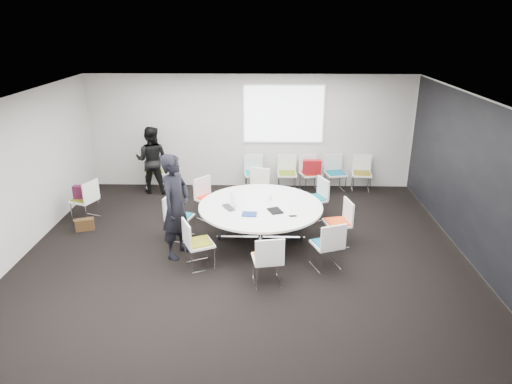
{
  "coord_description": "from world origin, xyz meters",
  "views": [
    {
      "loc": [
        0.38,
        -7.53,
        4.03
      ],
      "look_at": [
        0.2,
        0.4,
        1.0
      ],
      "focal_mm": 32.0,
      "sensor_mm": 36.0,
      "label": 1
    }
  ],
  "objects_px": {
    "chair_ring_g": "(267,268)",
    "chair_ring_f": "(199,252)",
    "chair_back_a": "(254,180)",
    "chair_person_back": "(155,179)",
    "chair_back_c": "(310,180)",
    "chair_back_e": "(361,180)",
    "chair_spare_left": "(86,207)",
    "chair_ring_c": "(258,196)",
    "chair_ring_h": "(327,253)",
    "chair_back_b": "(287,180)",
    "brown_bag": "(85,225)",
    "chair_ring_e": "(180,225)",
    "chair_back_d": "(335,180)",
    "laptop": "(231,207)",
    "conference_table": "(261,214)",
    "maroon_bag": "(83,192)",
    "chair_ring_b": "(314,206)",
    "cup": "(270,198)",
    "chair_ring_a": "(337,231)",
    "person_back": "(152,160)",
    "person_main": "(176,206)",
    "chair_ring_d": "(209,206)"
  },
  "relations": [
    {
      "from": "chair_ring_g",
      "to": "chair_ring_f",
      "type": "bearing_deg",
      "value": 146.37
    },
    {
      "from": "chair_back_a",
      "to": "chair_person_back",
      "type": "relative_size",
      "value": 1.0
    },
    {
      "from": "chair_back_c",
      "to": "chair_back_e",
      "type": "distance_m",
      "value": 1.26
    },
    {
      "from": "chair_spare_left",
      "to": "chair_ring_c",
      "type": "bearing_deg",
      "value": -57.28
    },
    {
      "from": "chair_ring_h",
      "to": "chair_back_b",
      "type": "height_order",
      "value": "same"
    },
    {
      "from": "chair_back_c",
      "to": "brown_bag",
      "type": "bearing_deg",
      "value": 9.77
    },
    {
      "from": "chair_spare_left",
      "to": "chair_ring_e",
      "type": "bearing_deg",
      "value": -90.55
    },
    {
      "from": "chair_ring_c",
      "to": "chair_back_d",
      "type": "xyz_separation_m",
      "value": [
        1.9,
        1.11,
        0.0
      ]
    },
    {
      "from": "chair_back_c",
      "to": "laptop",
      "type": "bearing_deg",
      "value": 42.01
    },
    {
      "from": "conference_table",
      "to": "chair_ring_c",
      "type": "xyz_separation_m",
      "value": [
        -0.09,
        1.64,
        -0.28
      ]
    },
    {
      "from": "chair_ring_e",
      "to": "chair_back_e",
      "type": "bearing_deg",
      "value": 139.71
    },
    {
      "from": "chair_back_a",
      "to": "chair_ring_e",
      "type": "bearing_deg",
      "value": 56.41
    },
    {
      "from": "chair_ring_e",
      "to": "maroon_bag",
      "type": "bearing_deg",
      "value": -95.8
    },
    {
      "from": "conference_table",
      "to": "chair_ring_b",
      "type": "distance_m",
      "value": 1.57
    },
    {
      "from": "laptop",
      "to": "brown_bag",
      "type": "bearing_deg",
      "value": 50.85
    },
    {
      "from": "chair_ring_b",
      "to": "chair_ring_g",
      "type": "relative_size",
      "value": 1.0
    },
    {
      "from": "chair_back_e",
      "to": "cup",
      "type": "bearing_deg",
      "value": 53.9
    },
    {
      "from": "chair_ring_c",
      "to": "brown_bag",
      "type": "distance_m",
      "value": 3.71
    },
    {
      "from": "chair_back_e",
      "to": "laptop",
      "type": "bearing_deg",
      "value": 50.2
    },
    {
      "from": "conference_table",
      "to": "chair_ring_a",
      "type": "distance_m",
      "value": 1.48
    },
    {
      "from": "maroon_bag",
      "to": "chair_ring_f",
      "type": "bearing_deg",
      "value": -35.69
    },
    {
      "from": "chair_ring_e",
      "to": "laptop",
      "type": "bearing_deg",
      "value": 95.98
    },
    {
      "from": "chair_spare_left",
      "to": "chair_back_a",
      "type": "bearing_deg",
      "value": -41.57
    },
    {
      "from": "chair_ring_g",
      "to": "chair_back_b",
      "type": "distance_m",
      "value": 4.29
    },
    {
      "from": "chair_ring_b",
      "to": "chair_back_a",
      "type": "height_order",
      "value": "same"
    },
    {
      "from": "chair_ring_f",
      "to": "person_back",
      "type": "xyz_separation_m",
      "value": [
        -1.63,
        3.61,
        0.55
      ]
    },
    {
      "from": "chair_ring_h",
      "to": "chair_back_b",
      "type": "bearing_deg",
      "value": 77.43
    },
    {
      "from": "conference_table",
      "to": "chair_ring_c",
      "type": "bearing_deg",
      "value": 93.11
    },
    {
      "from": "chair_ring_h",
      "to": "person_main",
      "type": "height_order",
      "value": "person_main"
    },
    {
      "from": "chair_ring_b",
      "to": "chair_back_c",
      "type": "distance_m",
      "value": 1.68
    },
    {
      "from": "chair_ring_d",
      "to": "chair_back_e",
      "type": "bearing_deg",
      "value": 157.85
    },
    {
      "from": "chair_spare_left",
      "to": "person_back",
      "type": "height_order",
      "value": "person_back"
    },
    {
      "from": "laptop",
      "to": "conference_table",
      "type": "bearing_deg",
      "value": -106.22
    },
    {
      "from": "chair_ring_c",
      "to": "person_main",
      "type": "height_order",
      "value": "person_main"
    },
    {
      "from": "chair_spare_left",
      "to": "chair_back_b",
      "type": "bearing_deg",
      "value": -46.18
    },
    {
      "from": "chair_ring_c",
      "to": "chair_ring_d",
      "type": "xyz_separation_m",
      "value": [
        -1.03,
        -0.63,
        0.0
      ]
    },
    {
      "from": "chair_person_back",
      "to": "maroon_bag",
      "type": "distance_m",
      "value": 2.15
    },
    {
      "from": "chair_ring_h",
      "to": "chair_back_b",
      "type": "relative_size",
      "value": 1.0
    },
    {
      "from": "chair_ring_f",
      "to": "chair_back_b",
      "type": "height_order",
      "value": "same"
    },
    {
      "from": "chair_back_b",
      "to": "conference_table",
      "type": "bearing_deg",
      "value": 76.26
    },
    {
      "from": "chair_back_e",
      "to": "person_back",
      "type": "height_order",
      "value": "person_back"
    },
    {
      "from": "chair_ring_a",
      "to": "laptop",
      "type": "bearing_deg",
      "value": 77.66
    },
    {
      "from": "chair_back_c",
      "to": "person_main",
      "type": "height_order",
      "value": "person_main"
    },
    {
      "from": "laptop",
      "to": "chair_ring_a",
      "type": "bearing_deg",
      "value": -120.13
    },
    {
      "from": "chair_ring_f",
      "to": "chair_back_e",
      "type": "distance_m",
      "value": 5.16
    },
    {
      "from": "chair_back_c",
      "to": "maroon_bag",
      "type": "xyz_separation_m",
      "value": [
        -4.93,
        -1.83,
        0.34
      ]
    },
    {
      "from": "brown_bag",
      "to": "chair_person_back",
      "type": "bearing_deg",
      "value": 69.41
    },
    {
      "from": "chair_ring_f",
      "to": "chair_spare_left",
      "type": "distance_m",
      "value": 3.3
    },
    {
      "from": "chair_ring_e",
      "to": "maroon_bag",
      "type": "xyz_separation_m",
      "value": [
        -2.16,
        0.85,
        0.34
      ]
    },
    {
      "from": "conference_table",
      "to": "person_back",
      "type": "relative_size",
      "value": 1.42
    }
  ]
}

